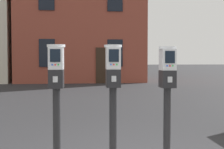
# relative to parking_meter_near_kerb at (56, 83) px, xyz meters

# --- Properties ---
(parking_meter_near_kerb) EXTENTS (0.23, 0.26, 1.45)m
(parking_meter_near_kerb) POSITION_rel_parking_meter_near_kerb_xyz_m (0.00, 0.00, 0.00)
(parking_meter_near_kerb) COLOR black
(parking_meter_near_kerb) RESTS_ON sidewalk_slab
(parking_meter_twin_adjacent) EXTENTS (0.23, 0.26, 1.45)m
(parking_meter_twin_adjacent) POSITION_rel_parking_meter_near_kerb_xyz_m (0.68, 0.00, 0.00)
(parking_meter_twin_adjacent) COLOR black
(parking_meter_twin_adjacent) RESTS_ON sidewalk_slab
(parking_meter_end_of_row) EXTENTS (0.23, 0.26, 1.43)m
(parking_meter_end_of_row) POSITION_rel_parking_meter_near_kerb_xyz_m (1.36, -0.00, -0.01)
(parking_meter_end_of_row) COLOR black
(parking_meter_end_of_row) RESTS_ON sidewalk_slab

